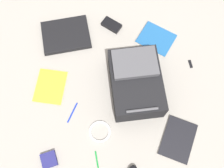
{
  "coord_description": "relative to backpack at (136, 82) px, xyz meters",
  "views": [
    {
      "loc": [
        -0.09,
        0.59,
        1.68
      ],
      "look_at": [
        -0.01,
        -0.02,
        0.02
      ],
      "focal_mm": 43.98,
      "sensor_mm": 36.0,
      "label": 1
    }
  ],
  "objects": [
    {
      "name": "cable_coil",
      "position": [
        0.18,
        0.32,
        -0.09
      ],
      "size": [
        0.13,
        0.13,
        0.01
      ],
      "primitive_type": "torus",
      "color": "silver",
      "rests_on": "ground_plane"
    },
    {
      "name": "book_red",
      "position": [
        -0.11,
        -0.37,
        -0.08
      ],
      "size": [
        0.29,
        0.27,
        0.02
      ],
      "color": "silver",
      "rests_on": "ground_plane"
    },
    {
      "name": "usb_stick",
      "position": [
        -0.35,
        -0.22,
        -0.09
      ],
      "size": [
        0.04,
        0.06,
        0.01
      ],
      "primitive_type": "cube",
      "rotation": [
        0.0,
        0.0,
        0.32
      ],
      "color": "black",
      "rests_on": "ground_plane"
    },
    {
      "name": "power_brick",
      "position": [
        0.21,
        -0.43,
        -0.08
      ],
      "size": [
        0.15,
        0.12,
        0.03
      ],
      "primitive_type": "cube",
      "rotation": [
        0.0,
        0.0,
        4.27
      ],
      "color": "black",
      "rests_on": "ground_plane"
    },
    {
      "name": "pen_blue",
      "position": [
        0.16,
        0.5,
        -0.09
      ],
      "size": [
        0.05,
        0.14,
        0.01
      ],
      "primitive_type": "cylinder",
      "rotation": [
        1.57,
        0.0,
        0.33
      ],
      "color": "#198C33",
      "rests_on": "ground_plane"
    },
    {
      "name": "book_comic",
      "position": [
        -0.3,
        0.3,
        -0.08
      ],
      "size": [
        0.23,
        0.29,
        0.02
      ],
      "color": "silver",
      "rests_on": "ground_plane"
    },
    {
      "name": "laptop",
      "position": [
        0.51,
        -0.31,
        -0.08
      ],
      "size": [
        0.39,
        0.35,
        0.03
      ],
      "color": "black",
      "rests_on": "ground_plane"
    },
    {
      "name": "pen_black",
      "position": [
        0.37,
        0.22,
        -0.09
      ],
      "size": [
        0.05,
        0.14,
        0.01
      ],
      "primitive_type": "cylinder",
      "rotation": [
        1.57,
        0.0,
        -0.26
      ],
      "color": "#1933B2",
      "rests_on": "ground_plane"
    },
    {
      "name": "ground_plane",
      "position": [
        0.15,
        0.02,
        -0.09
      ],
      "size": [
        3.73,
        3.73,
        0.0
      ],
      "primitive_type": "plane",
      "color": "gray"
    },
    {
      "name": "earbud_pouch",
      "position": [
        0.45,
        0.53,
        -0.08
      ],
      "size": [
        0.12,
        0.12,
        0.03
      ],
      "primitive_type": "cube",
      "rotation": [
        0.0,
        0.0,
        0.47
      ],
      "color": "navy",
      "rests_on": "ground_plane"
    },
    {
      "name": "backpack",
      "position": [
        0.0,
        0.0,
        0.0
      ],
      "size": [
        0.4,
        0.49,
        0.2
      ],
      "color": "black",
      "rests_on": "ground_plane"
    },
    {
      "name": "book_manual",
      "position": [
        0.54,
        0.07,
        -0.09
      ],
      "size": [
        0.19,
        0.23,
        0.01
      ],
      "color": "silver",
      "rests_on": "ground_plane"
    }
  ]
}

